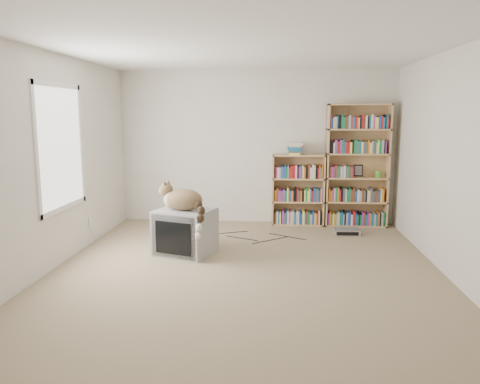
# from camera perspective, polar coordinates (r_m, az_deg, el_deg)

# --- Properties ---
(floor) EXTENTS (4.50, 5.00, 0.01)m
(floor) POSITION_cam_1_polar(r_m,az_deg,el_deg) (5.52, 0.74, -9.47)
(floor) COLOR gray
(floor) RESTS_ON ground
(wall_back) EXTENTS (4.50, 0.02, 2.50)m
(wall_back) POSITION_cam_1_polar(r_m,az_deg,el_deg) (7.74, 2.00, 5.45)
(wall_back) COLOR beige
(wall_back) RESTS_ON floor
(wall_front) EXTENTS (4.50, 0.02, 2.50)m
(wall_front) POSITION_cam_1_polar(r_m,az_deg,el_deg) (2.78, -2.64, -1.77)
(wall_front) COLOR beige
(wall_front) RESTS_ON floor
(wall_left) EXTENTS (0.02, 5.00, 2.50)m
(wall_left) POSITION_cam_1_polar(r_m,az_deg,el_deg) (5.85, -21.86, 3.47)
(wall_left) COLOR beige
(wall_left) RESTS_ON floor
(wall_right) EXTENTS (0.02, 5.00, 2.50)m
(wall_right) POSITION_cam_1_polar(r_m,az_deg,el_deg) (5.57, 24.56, 3.04)
(wall_right) COLOR beige
(wall_right) RESTS_ON floor
(ceiling) EXTENTS (4.50, 5.00, 0.02)m
(ceiling) POSITION_cam_1_polar(r_m,az_deg,el_deg) (5.27, 0.80, 17.20)
(ceiling) COLOR white
(ceiling) RESTS_ON wall_back
(window) EXTENTS (0.02, 1.22, 1.52)m
(window) POSITION_cam_1_polar(r_m,az_deg,el_deg) (6.01, -21.01, 5.11)
(window) COLOR white
(window) RESTS_ON wall_left
(crt_tv) EXTENTS (0.83, 0.79, 0.58)m
(crt_tv) POSITION_cam_1_polar(r_m,az_deg,el_deg) (6.11, -6.64, -4.82)
(crt_tv) COLOR #9E9FA1
(crt_tv) RESTS_ON floor
(cat) EXTENTS (0.71, 0.68, 0.60)m
(cat) POSITION_cam_1_polar(r_m,az_deg,el_deg) (5.93, -6.63, -1.36)
(cat) COLOR #3A2718
(cat) RESTS_ON crt_tv
(bookcase_tall) EXTENTS (0.98, 0.30, 1.95)m
(bookcase_tall) POSITION_cam_1_polar(r_m,az_deg,el_deg) (7.73, 14.05, 2.73)
(bookcase_tall) COLOR tan
(bookcase_tall) RESTS_ON floor
(bookcase_short) EXTENTS (0.84, 0.30, 1.15)m
(bookcase_short) POSITION_cam_1_polar(r_m,az_deg,el_deg) (7.68, 7.08, -0.07)
(bookcase_short) COLOR tan
(bookcase_short) RESTS_ON floor
(book_stack) EXTENTS (0.22, 0.29, 0.19)m
(book_stack) POSITION_cam_1_polar(r_m,az_deg,el_deg) (7.55, 6.74, 5.26)
(book_stack) COLOR #AE171C
(book_stack) RESTS_ON bookcase_short
(green_mug) EXTENTS (0.09, 0.09, 0.10)m
(green_mug) POSITION_cam_1_polar(r_m,az_deg,el_deg) (7.78, 16.49, 2.11)
(green_mug) COLOR #52AF32
(green_mug) RESTS_ON bookcase_tall
(framed_print) EXTENTS (0.14, 0.05, 0.19)m
(framed_print) POSITION_cam_1_polar(r_m,az_deg,el_deg) (7.81, 14.20, 2.56)
(framed_print) COLOR black
(framed_print) RESTS_ON bookcase_tall
(dvd_player) EXTENTS (0.39, 0.28, 0.09)m
(dvd_player) POSITION_cam_1_polar(r_m,az_deg,el_deg) (7.25, 12.87, -4.72)
(dvd_player) COLOR #AAA9AE
(dvd_player) RESTS_ON floor
(wall_outlet) EXTENTS (0.01, 0.08, 0.13)m
(wall_outlet) POSITION_cam_1_polar(r_m,az_deg,el_deg) (6.83, -17.83, -3.44)
(wall_outlet) COLOR silver
(wall_outlet) RESTS_ON wall_left
(floor_cables) EXTENTS (1.20, 0.70, 0.01)m
(floor_cables) POSITION_cam_1_polar(r_m,az_deg,el_deg) (6.86, 1.34, -5.64)
(floor_cables) COLOR black
(floor_cables) RESTS_ON floor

